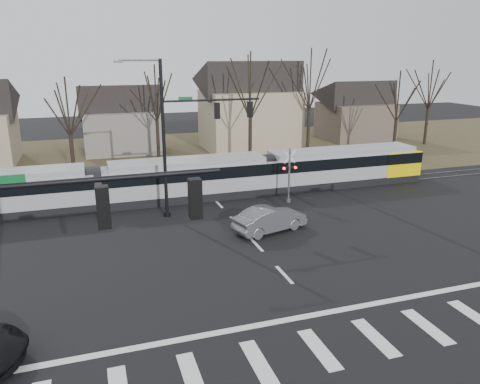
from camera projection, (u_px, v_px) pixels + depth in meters
name	position (u px, v px, depth m)	size (l,w,h in m)	color
ground	(302.00, 294.00, 21.23)	(140.00, 140.00, 0.00)	black
grass_verge	(173.00, 155.00, 50.38)	(140.00, 28.00, 0.01)	#38331E
crosswalk	(348.00, 343.00, 17.59)	(27.00, 2.60, 0.01)	silver
stop_line	(320.00, 314.00, 19.59)	(28.00, 0.35, 0.01)	silver
lane_dashes	(211.00, 196.00, 35.81)	(0.18, 30.00, 0.01)	silver
rail_pair	(212.00, 197.00, 35.62)	(90.00, 1.52, 0.06)	#59595E
tram	(186.00, 177.00, 34.76)	(39.91, 2.96, 3.03)	gray
sedan	(270.00, 219.00, 28.56)	(4.95, 2.83, 1.54)	#52535A
signal_pole_near_left	(20.00, 264.00, 11.03)	(9.28, 0.44, 10.20)	black
signal_pole_far	(188.00, 131.00, 30.28)	(9.28, 0.44, 10.20)	black
rail_crossing_signal	(289.00, 177.00, 33.85)	(1.08, 0.36, 4.00)	#59595B
tree_row	(204.00, 114.00, 44.10)	(59.20, 7.20, 10.00)	black
house_b	(120.00, 116.00, 51.40)	(8.64, 7.56, 7.65)	slate
house_c	(249.00, 103.00, 52.51)	(10.80, 8.64, 10.10)	gray
house_d	(356.00, 107.00, 59.19)	(8.64, 7.56, 7.65)	brown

